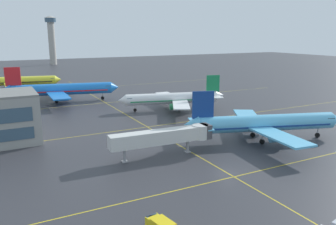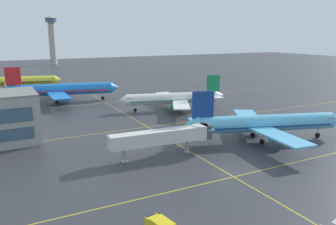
{
  "view_description": "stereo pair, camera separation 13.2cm",
  "coord_description": "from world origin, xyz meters",
  "px_view_note": "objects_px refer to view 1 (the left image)",
  "views": [
    {
      "loc": [
        -35.66,
        -45.68,
        24.22
      ],
      "look_at": [
        1.08,
        24.8,
        5.82
      ],
      "focal_mm": 36.64,
      "sensor_mm": 36.0,
      "label": 1
    },
    {
      "loc": [
        -35.54,
        -45.75,
        24.22
      ],
      "look_at": [
        1.08,
        24.8,
        5.82
      ],
      "focal_mm": 36.64,
      "sensor_mm": 36.0,
      "label": 2
    }
  ],
  "objects_px": {
    "airliner_front_gate": "(264,123)",
    "airliner_second_row": "(173,98)",
    "control_tower": "(52,36)",
    "airliner_third_row": "(61,90)",
    "airliner_far_left_stand": "(16,81)",
    "jet_bridge": "(169,136)"
  },
  "relations": [
    {
      "from": "airliner_front_gate",
      "to": "control_tower",
      "type": "xyz_separation_m",
      "value": [
        -9.14,
        226.71,
        17.78
      ]
    },
    {
      "from": "jet_bridge",
      "to": "airliner_far_left_stand",
      "type": "bearing_deg",
      "value": 101.5
    },
    {
      "from": "airliner_front_gate",
      "to": "airliner_second_row",
      "type": "relative_size",
      "value": 1.08
    },
    {
      "from": "jet_bridge",
      "to": "airliner_second_row",
      "type": "bearing_deg",
      "value": 60.32
    },
    {
      "from": "airliner_front_gate",
      "to": "airliner_third_row",
      "type": "relative_size",
      "value": 0.91
    },
    {
      "from": "airliner_second_row",
      "to": "airliner_third_row",
      "type": "distance_m",
      "value": 42.84
    },
    {
      "from": "airliner_second_row",
      "to": "control_tower",
      "type": "height_order",
      "value": "control_tower"
    },
    {
      "from": "airliner_far_left_stand",
      "to": "control_tower",
      "type": "distance_m",
      "value": 128.67
    },
    {
      "from": "airliner_second_row",
      "to": "control_tower",
      "type": "relative_size",
      "value": 0.92
    },
    {
      "from": "airliner_far_left_stand",
      "to": "jet_bridge",
      "type": "bearing_deg",
      "value": -78.5
    },
    {
      "from": "airliner_third_row",
      "to": "jet_bridge",
      "type": "distance_m",
      "value": 68.62
    },
    {
      "from": "airliner_second_row",
      "to": "jet_bridge",
      "type": "relative_size",
      "value": 1.6
    },
    {
      "from": "airliner_far_left_stand",
      "to": "control_tower",
      "type": "height_order",
      "value": "control_tower"
    },
    {
      "from": "airliner_second_row",
      "to": "airliner_far_left_stand",
      "type": "relative_size",
      "value": 0.93
    },
    {
      "from": "airliner_far_left_stand",
      "to": "control_tower",
      "type": "xyz_separation_m",
      "value": [
        36.0,
        122.23,
        17.88
      ]
    },
    {
      "from": "airliner_third_row",
      "to": "airliner_second_row",
      "type": "bearing_deg",
      "value": -46.36
    },
    {
      "from": "airliner_third_row",
      "to": "control_tower",
      "type": "height_order",
      "value": "control_tower"
    },
    {
      "from": "airliner_front_gate",
      "to": "control_tower",
      "type": "bearing_deg",
      "value": 92.31
    },
    {
      "from": "airliner_second_row",
      "to": "control_tower",
      "type": "xyz_separation_m",
      "value": [
        -6.14,
        188.33,
        18.13
      ]
    },
    {
      "from": "airliner_front_gate",
      "to": "airliner_second_row",
      "type": "bearing_deg",
      "value": 94.47
    },
    {
      "from": "airliner_front_gate",
      "to": "airliner_third_row",
      "type": "xyz_separation_m",
      "value": [
        -32.56,
        69.38,
        0.31
      ]
    },
    {
      "from": "airliner_second_row",
      "to": "control_tower",
      "type": "bearing_deg",
      "value": 91.87
    }
  ]
}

